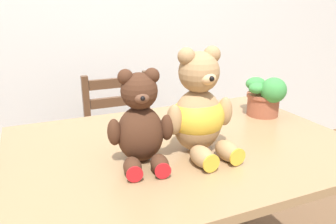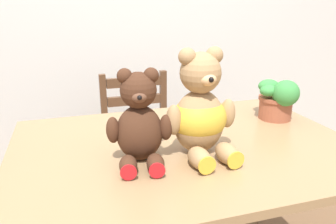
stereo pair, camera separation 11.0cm
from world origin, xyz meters
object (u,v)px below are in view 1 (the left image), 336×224
wooden_chair_behind (125,142)px  teddy_bear_right (199,112)px  teddy_bear_left (141,124)px  potted_plant (266,95)px

wooden_chair_behind → teddy_bear_right: teddy_bear_right is taller
teddy_bear_left → teddy_bear_right: teddy_bear_right is taller
teddy_bear_left → potted_plant: size_ratio=1.48×
teddy_bear_left → wooden_chair_behind: bearing=-92.6°
wooden_chair_behind → potted_plant: (0.50, -0.69, 0.43)m
wooden_chair_behind → teddy_bear_right: (0.03, -0.91, 0.48)m
teddy_bear_right → wooden_chair_behind: bearing=-91.4°
teddy_bear_left → potted_plant: (0.69, 0.22, -0.04)m
teddy_bear_left → potted_plant: 0.73m
teddy_bear_right → potted_plant: size_ratio=1.75×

